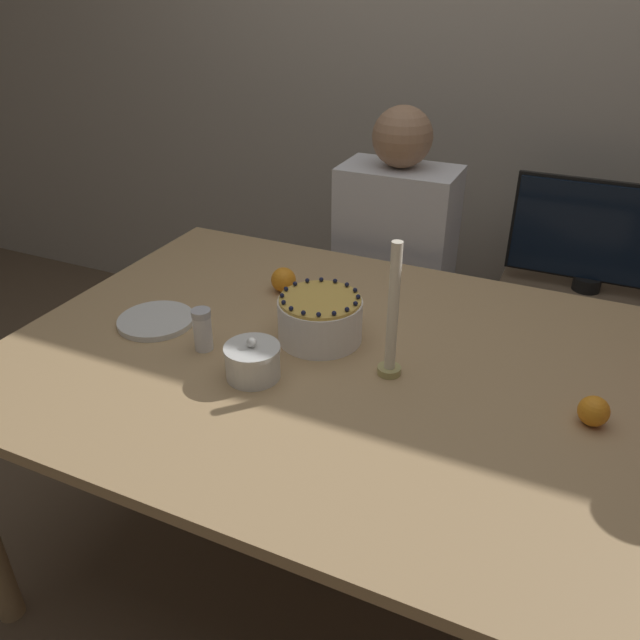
# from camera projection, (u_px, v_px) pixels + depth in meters

# --- Properties ---
(ground_plane) EXTENTS (12.00, 12.00, 0.00)m
(ground_plane) POSITION_uv_depth(u_px,v_px,m) (335.00, 563.00, 1.92)
(ground_plane) COLOR brown
(wall_behind) EXTENTS (8.00, 0.05, 2.60)m
(wall_behind) POSITION_uv_depth(u_px,v_px,m) (483.00, 58.00, 2.39)
(wall_behind) COLOR #ADA393
(wall_behind) RESTS_ON ground_plane
(dining_table) EXTENTS (1.66, 1.19, 0.76)m
(dining_table) POSITION_uv_depth(u_px,v_px,m) (338.00, 385.00, 1.59)
(dining_table) COLOR tan
(dining_table) RESTS_ON ground_plane
(cake) EXTENTS (0.22, 0.22, 0.13)m
(cake) POSITION_uv_depth(u_px,v_px,m) (320.00, 319.00, 1.59)
(cake) COLOR white
(cake) RESTS_ON dining_table
(sugar_bowl) EXTENTS (0.13, 0.13, 0.11)m
(sugar_bowl) POSITION_uv_depth(u_px,v_px,m) (253.00, 361.00, 1.45)
(sugar_bowl) COLOR silver
(sugar_bowl) RESTS_ON dining_table
(sugar_shaker) EXTENTS (0.05, 0.05, 0.11)m
(sugar_shaker) POSITION_uv_depth(u_px,v_px,m) (203.00, 329.00, 1.55)
(sugar_shaker) COLOR white
(sugar_shaker) RESTS_ON dining_table
(plate_stack) EXTENTS (0.21, 0.21, 0.02)m
(plate_stack) POSITION_uv_depth(u_px,v_px,m) (156.00, 321.00, 1.69)
(plate_stack) COLOR silver
(plate_stack) RESTS_ON dining_table
(candle) EXTENTS (0.06, 0.06, 0.34)m
(candle) POSITION_uv_depth(u_px,v_px,m) (392.00, 322.00, 1.41)
(candle) COLOR tan
(candle) RESTS_ON dining_table
(orange_fruit_0) EXTENTS (0.07, 0.07, 0.07)m
(orange_fruit_0) POSITION_uv_depth(u_px,v_px,m) (283.00, 280.00, 1.84)
(orange_fruit_0) COLOR orange
(orange_fruit_0) RESTS_ON dining_table
(orange_fruit_1) EXTENTS (0.07, 0.07, 0.07)m
(orange_fruit_1) POSITION_uv_depth(u_px,v_px,m) (594.00, 411.00, 1.30)
(orange_fruit_1) COLOR orange
(orange_fruit_1) RESTS_ON dining_table
(person_man_blue_shirt) EXTENTS (0.40, 0.34, 1.22)m
(person_man_blue_shirt) POSITION_uv_depth(u_px,v_px,m) (392.00, 296.00, 2.34)
(person_man_blue_shirt) COLOR #473D33
(person_man_blue_shirt) RESTS_ON ground_plane
(side_cabinet) EXTENTS (0.61, 0.54, 0.56)m
(side_cabinet) POSITION_uv_depth(u_px,v_px,m) (570.00, 353.00, 2.45)
(side_cabinet) COLOR brown
(side_cabinet) RESTS_ON ground_plane
(tv_monitor) EXTENTS (0.60, 0.10, 0.41)m
(tv_monitor) POSITION_uv_depth(u_px,v_px,m) (598.00, 235.00, 2.21)
(tv_monitor) COLOR black
(tv_monitor) RESTS_ON side_cabinet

